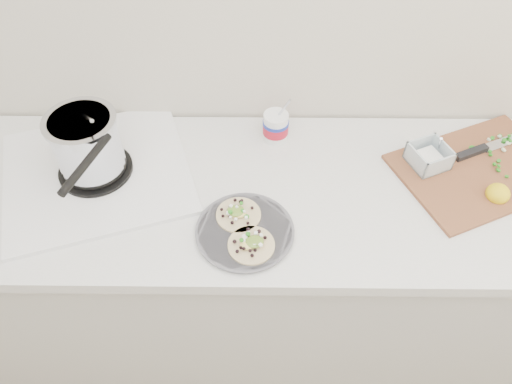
{
  "coord_description": "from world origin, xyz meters",
  "views": [
    {
      "loc": [
        -0.11,
        0.43,
        2.02
      ],
      "look_at": [
        -0.12,
        1.35,
        0.96
      ],
      "focal_mm": 35.0,
      "sensor_mm": 36.0,
      "label": 1
    }
  ],
  "objects_px": {
    "tub": "(277,124)",
    "cutboard": "(476,165)",
    "taco_plate": "(245,230)",
    "stove": "(91,154)"
  },
  "relations": [
    {
      "from": "tub",
      "to": "cutboard",
      "type": "distance_m",
      "value": 0.63
    },
    {
      "from": "taco_plate",
      "to": "cutboard",
      "type": "xyz_separation_m",
      "value": [
        0.7,
        0.25,
        0.0
      ]
    },
    {
      "from": "cutboard",
      "to": "tub",
      "type": "bearing_deg",
      "value": 143.58
    },
    {
      "from": "tub",
      "to": "stove",
      "type": "bearing_deg",
      "value": -163.16
    },
    {
      "from": "taco_plate",
      "to": "cutboard",
      "type": "bearing_deg",
      "value": 19.59
    },
    {
      "from": "tub",
      "to": "taco_plate",
      "type": "bearing_deg",
      "value": -103.59
    },
    {
      "from": "taco_plate",
      "to": "tub",
      "type": "height_order",
      "value": "tub"
    },
    {
      "from": "cutboard",
      "to": "taco_plate",
      "type": "bearing_deg",
      "value": 175.75
    },
    {
      "from": "stove",
      "to": "taco_plate",
      "type": "height_order",
      "value": "stove"
    },
    {
      "from": "taco_plate",
      "to": "tub",
      "type": "xyz_separation_m",
      "value": [
        0.09,
        0.39,
        0.05
      ]
    }
  ]
}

